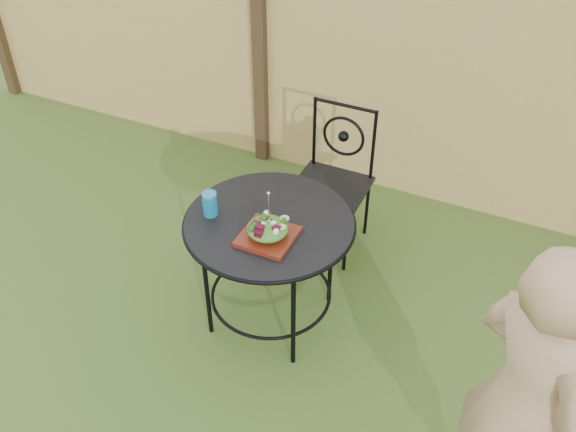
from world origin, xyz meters
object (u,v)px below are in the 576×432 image
object	(u,v)px
patio_table	(270,241)
salad_plate	(268,236)
patio_chair	(333,177)
diner	(523,404)

from	to	relation	value
patio_table	salad_plate	distance (m)	0.21
patio_table	patio_chair	bearing A→B (deg)	86.59
diner	salad_plate	bearing A→B (deg)	18.45
patio_table	diner	xyz separation A→B (m)	(1.39, -0.64, 0.19)
patio_chair	diner	xyz separation A→B (m)	(1.35, -1.45, 0.28)
patio_table	salad_plate	bearing A→B (deg)	-66.72
salad_plate	patio_chair	bearing A→B (deg)	90.44
patio_chair	diner	size ratio (longest dim) A/B	0.61
patio_table	salad_plate	xyz separation A→B (m)	(0.06, -0.13, 0.15)
patio_chair	patio_table	bearing A→B (deg)	-93.41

